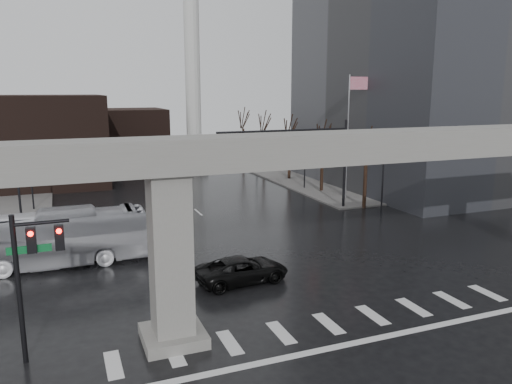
# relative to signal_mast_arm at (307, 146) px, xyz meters

# --- Properties ---
(ground) EXTENTS (160.00, 160.00, 0.00)m
(ground) POSITION_rel_signal_mast_arm_xyz_m (-8.99, -18.80, -5.83)
(ground) COLOR black
(ground) RESTS_ON ground
(sidewalk_ne) EXTENTS (28.00, 36.00, 0.15)m
(sidewalk_ne) POSITION_rel_signal_mast_arm_xyz_m (17.01, 17.20, -5.75)
(sidewalk_ne) COLOR slate
(sidewalk_ne) RESTS_ON ground
(elevated_guideway) EXTENTS (48.00, 2.60, 8.70)m
(elevated_guideway) POSITION_rel_signal_mast_arm_xyz_m (-7.73, -18.80, 1.05)
(elevated_guideway) COLOR gray
(elevated_guideway) RESTS_ON ground
(building_far_left) EXTENTS (16.00, 14.00, 10.00)m
(building_far_left) POSITION_rel_signal_mast_arm_xyz_m (-22.99, 23.20, -0.83)
(building_far_left) COLOR black
(building_far_left) RESTS_ON ground
(building_far_mid) EXTENTS (10.00, 10.00, 8.00)m
(building_far_mid) POSITION_rel_signal_mast_arm_xyz_m (-10.99, 33.20, -1.83)
(building_far_mid) COLOR black
(building_far_mid) RESTS_ON ground
(smokestack) EXTENTS (3.60, 3.60, 30.00)m
(smokestack) POSITION_rel_signal_mast_arm_xyz_m (-2.99, 27.20, 7.52)
(smokestack) COLOR silver
(smokestack) RESTS_ON ground
(signal_mast_arm) EXTENTS (12.12, 0.43, 8.00)m
(signal_mast_arm) POSITION_rel_signal_mast_arm_xyz_m (0.00, 0.00, 0.00)
(signal_mast_arm) COLOR black
(signal_mast_arm) RESTS_ON ground
(signal_left_pole) EXTENTS (2.30, 0.30, 6.00)m
(signal_left_pole) POSITION_rel_signal_mast_arm_xyz_m (-21.24, -18.30, -1.76)
(signal_left_pole) COLOR black
(signal_left_pole) RESTS_ON ground
(flagpole_assembly) EXTENTS (2.06, 0.12, 12.00)m
(flagpole_assembly) POSITION_rel_signal_mast_arm_xyz_m (6.30, 3.20, 1.70)
(flagpole_assembly) COLOR silver
(flagpole_assembly) RESTS_ON ground
(lamp_right_0) EXTENTS (1.22, 0.32, 5.11)m
(lamp_right_0) POSITION_rel_signal_mast_arm_xyz_m (4.51, -4.80, -2.36)
(lamp_right_0) COLOR black
(lamp_right_0) RESTS_ON ground
(lamp_right_1) EXTENTS (1.22, 0.32, 5.11)m
(lamp_right_1) POSITION_rel_signal_mast_arm_xyz_m (4.51, 9.20, -2.36)
(lamp_right_1) COLOR black
(lamp_right_1) RESTS_ON ground
(lamp_right_2) EXTENTS (1.22, 0.32, 5.11)m
(lamp_right_2) POSITION_rel_signal_mast_arm_xyz_m (4.51, 23.20, -2.36)
(lamp_right_2) COLOR black
(lamp_right_2) RESTS_ON ground
(lamp_left_0) EXTENTS (1.22, 0.32, 5.11)m
(lamp_left_0) POSITION_rel_signal_mast_arm_xyz_m (-22.49, -4.80, -2.36)
(lamp_left_0) COLOR black
(lamp_left_0) RESTS_ON ground
(lamp_left_1) EXTENTS (1.22, 0.32, 5.11)m
(lamp_left_1) POSITION_rel_signal_mast_arm_xyz_m (-22.49, 9.20, -2.36)
(lamp_left_1) COLOR black
(lamp_left_1) RESTS_ON ground
(lamp_left_2) EXTENTS (1.22, 0.32, 5.11)m
(lamp_left_2) POSITION_rel_signal_mast_arm_xyz_m (-22.49, 23.20, -2.36)
(lamp_left_2) COLOR black
(lamp_left_2) RESTS_ON ground
(tree_right_0) EXTENTS (1.09, 1.58, 7.50)m
(tree_right_0) POSITION_rel_signal_mast_arm_xyz_m (5.54, -0.78, -3.04)
(tree_right_0) COLOR black
(tree_right_0) RESTS_ON ground
(tree_right_1) EXTENTS (1.09, 1.61, 7.67)m
(tree_right_1) POSITION_rel_signal_mast_arm_xyz_m (5.54, 7.22, -2.98)
(tree_right_1) COLOR black
(tree_right_1) RESTS_ON ground
(tree_right_2) EXTENTS (1.10, 1.63, 7.85)m
(tree_right_2) POSITION_rel_signal_mast_arm_xyz_m (5.54, 15.22, -2.91)
(tree_right_2) COLOR black
(tree_right_2) RESTS_ON ground
(tree_right_3) EXTENTS (1.11, 1.66, 8.02)m
(tree_right_3) POSITION_rel_signal_mast_arm_xyz_m (5.54, 23.22, -2.85)
(tree_right_3) COLOR black
(tree_right_3) RESTS_ON ground
(tree_right_4) EXTENTS (1.12, 1.69, 8.19)m
(tree_right_4) POSITION_rel_signal_mast_arm_xyz_m (5.54, 31.22, -2.79)
(tree_right_4) COLOR black
(tree_right_4) RESTS_ON ground
(pickup_truck) EXTENTS (5.42, 2.86, 1.45)m
(pickup_truck) POSITION_rel_signal_mast_arm_xyz_m (-10.95, -13.58, -5.10)
(pickup_truck) COLOR black
(pickup_truck) RESTS_ON ground
(city_bus) EXTENTS (12.31, 3.09, 3.42)m
(city_bus) POSITION_rel_signal_mast_arm_xyz_m (-21.07, -6.80, -4.12)
(city_bus) COLOR silver
(city_bus) RESTS_ON ground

